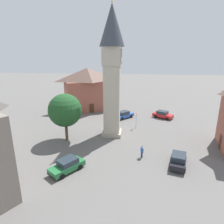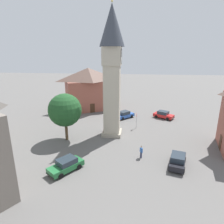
% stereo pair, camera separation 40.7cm
% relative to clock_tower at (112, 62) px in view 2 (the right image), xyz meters
% --- Properties ---
extents(ground_plane, '(200.00, 200.00, 0.00)m').
position_rel_clock_tower_xyz_m(ground_plane, '(-0.00, -0.00, -11.78)').
color(ground_plane, '#605E5B').
extents(clock_tower, '(3.75, 3.75, 20.16)m').
position_rel_clock_tower_xyz_m(clock_tower, '(0.00, 0.00, 0.00)').
color(clock_tower, '#A59C89').
rests_on(clock_tower, ground).
extents(car_blue_kerb, '(3.57, 4.41, 1.53)m').
position_rel_clock_tower_xyz_m(car_blue_kerb, '(-9.77, 9.69, -11.02)').
color(car_blue_kerb, red).
rests_on(car_blue_kerb, ground).
extents(car_silver_kerb, '(4.10, 4.12, 1.53)m').
position_rel_clock_tower_xyz_m(car_silver_kerb, '(-8.81, 1.59, -11.02)').
color(car_silver_kerb, '#2D5BB7').
rests_on(car_silver_kerb, ground).
extents(car_red_corner, '(4.43, 2.73, 1.53)m').
position_rel_clock_tower_xyz_m(car_red_corner, '(8.50, 9.01, -11.02)').
color(car_red_corner, black).
rests_on(car_red_corner, ground).
extents(car_white_side, '(4.33, 3.80, 1.53)m').
position_rel_clock_tower_xyz_m(car_white_side, '(11.16, -3.98, -11.02)').
color(car_white_side, '#236B38').
rests_on(car_white_side, ground).
extents(pedestrian, '(0.48, 0.39, 1.69)m').
position_rel_clock_tower_xyz_m(pedestrian, '(7.14, 4.68, -10.77)').
color(pedestrian, '#2D3351').
rests_on(pedestrian, ground).
extents(tree, '(5.04, 5.04, 7.38)m').
position_rel_clock_tower_xyz_m(tree, '(2.89, -6.82, -6.94)').
color(tree, brown).
rests_on(tree, ground).
extents(building_shop_left, '(10.92, 12.72, 9.90)m').
position_rel_clock_tower_xyz_m(building_shop_left, '(-14.88, -7.42, -6.73)').
color(building_shop_left, '#995142').
rests_on(building_shop_left, ground).
extents(road_sign, '(0.60, 0.07, 2.80)m').
position_rel_clock_tower_xyz_m(road_sign, '(-3.34, 4.03, -9.88)').
color(road_sign, gray).
rests_on(road_sign, ground).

